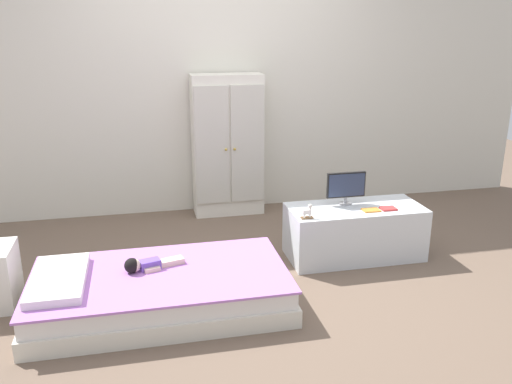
# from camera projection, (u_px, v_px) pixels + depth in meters

# --- Properties ---
(ground_plane) EXTENTS (10.00, 10.00, 0.02)m
(ground_plane) POSITION_uv_depth(u_px,v_px,m) (251.00, 276.00, 3.89)
(ground_plane) COLOR brown
(back_wall) EXTENTS (6.40, 0.05, 2.70)m
(back_wall) POSITION_uv_depth(u_px,v_px,m) (216.00, 69.00, 4.95)
(back_wall) COLOR silver
(back_wall) RESTS_ON ground_plane
(bed) EXTENTS (1.62, 0.88, 0.24)m
(bed) POSITION_uv_depth(u_px,v_px,m) (161.00, 291.00, 3.41)
(bed) COLOR silver
(bed) RESTS_ON ground_plane
(pillow) EXTENTS (0.32, 0.63, 0.05)m
(pillow) POSITION_uv_depth(u_px,v_px,m) (58.00, 279.00, 3.24)
(pillow) COLOR white
(pillow) RESTS_ON bed
(doll) EXTENTS (0.39, 0.17, 0.10)m
(doll) POSITION_uv_depth(u_px,v_px,m) (143.00, 265.00, 3.41)
(doll) COLOR #6B4CB2
(doll) RESTS_ON bed
(wardrobe) EXTENTS (0.66, 0.31, 1.32)m
(wardrobe) POSITION_uv_depth(u_px,v_px,m) (228.00, 146.00, 5.00)
(wardrobe) COLOR white
(wardrobe) RESTS_ON ground_plane
(tv_stand) EXTENTS (1.04, 0.47, 0.41)m
(tv_stand) POSITION_uv_depth(u_px,v_px,m) (354.00, 232.00, 4.15)
(tv_stand) COLOR silver
(tv_stand) RESTS_ON ground_plane
(tv_monitor) EXTENTS (0.31, 0.10, 0.26)m
(tv_monitor) POSITION_uv_depth(u_px,v_px,m) (346.00, 186.00, 4.11)
(tv_monitor) COLOR #99999E
(tv_monitor) RESTS_ON tv_stand
(rocking_horse_toy) EXTENTS (0.09, 0.04, 0.11)m
(rocking_horse_toy) POSITION_uv_depth(u_px,v_px,m) (308.00, 212.00, 3.84)
(rocking_horse_toy) COLOR #8E6642
(rocking_horse_toy) RESTS_ON tv_stand
(book_orange) EXTENTS (0.13, 0.09, 0.01)m
(book_orange) POSITION_uv_depth(u_px,v_px,m) (371.00, 210.00, 4.01)
(book_orange) COLOR orange
(book_orange) RESTS_ON tv_stand
(book_red) EXTENTS (0.11, 0.09, 0.01)m
(book_red) POSITION_uv_depth(u_px,v_px,m) (388.00, 209.00, 4.03)
(book_red) COLOR #CC3838
(book_red) RESTS_ON tv_stand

